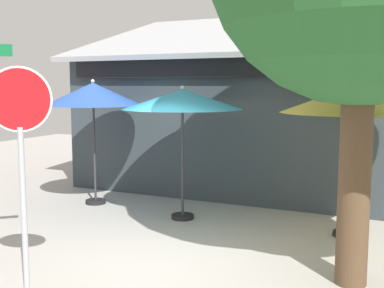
# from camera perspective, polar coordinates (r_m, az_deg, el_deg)

# --- Properties ---
(ground_plane) EXTENTS (28.00, 28.00, 0.10)m
(ground_plane) POSITION_cam_1_polar(r_m,az_deg,el_deg) (7.42, -2.91, -13.87)
(ground_plane) COLOR #ADA8A0
(cafe_building) EXTENTS (8.68, 5.31, 4.70)m
(cafe_building) POSITION_cam_1_polar(r_m,az_deg,el_deg) (12.63, 7.55, 3.19)
(cafe_building) COLOR #333D42
(cafe_building) RESTS_ON ground
(stop_sign) EXTENTS (0.67, 0.40, 2.81)m
(stop_sign) POSITION_cam_1_polar(r_m,az_deg,el_deg) (5.95, -19.66, 0.49)
(stop_sign) COLOR #A8AAB2
(stop_sign) RESTS_ON ground
(patio_umbrella_royal_blue_left) EXTENTS (2.12, 2.12, 2.72)m
(patio_umbrella_royal_blue_left) POSITION_cam_1_polar(r_m,az_deg,el_deg) (10.57, -11.66, 5.72)
(patio_umbrella_royal_blue_left) COLOR black
(patio_umbrella_royal_blue_left) RESTS_ON ground
(patio_umbrella_teal_center) EXTENTS (2.30, 2.30, 2.58)m
(patio_umbrella_teal_center) POSITION_cam_1_polar(r_m,az_deg,el_deg) (9.14, -1.15, 5.20)
(patio_umbrella_teal_center) COLOR black
(patio_umbrella_teal_center) RESTS_ON ground
(patio_umbrella_mustard_right) EXTENTS (2.36, 2.36, 2.64)m
(patio_umbrella_mustard_right) POSITION_cam_1_polar(r_m,az_deg,el_deg) (8.47, 18.36, 4.91)
(patio_umbrella_mustard_right) COLOR black
(patio_umbrella_mustard_right) RESTS_ON ground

